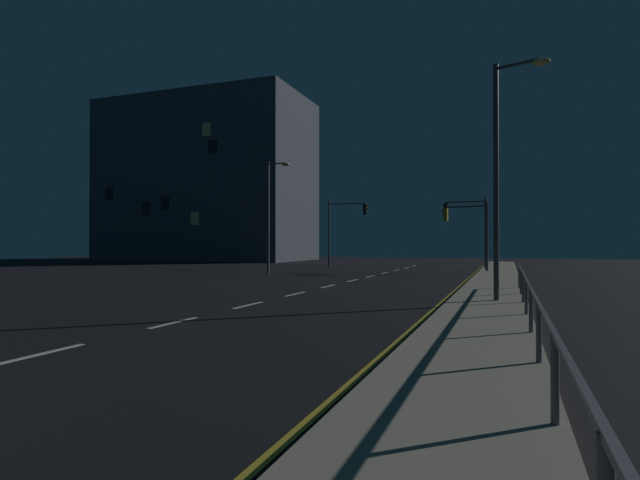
% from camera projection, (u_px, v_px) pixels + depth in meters
% --- Properties ---
extents(ground_plane, '(112.00, 112.00, 0.00)m').
position_uv_depth(ground_plane, '(300.00, 293.00, 21.07)').
color(ground_plane, black).
rests_on(ground_plane, ground).
extents(sidewalk_right, '(2.54, 77.00, 0.14)m').
position_uv_depth(sidewalk_right, '(489.00, 298.00, 18.44)').
color(sidewalk_right, '#9E937F').
rests_on(sidewalk_right, ground).
extents(lane_markings_center, '(0.14, 50.00, 0.01)m').
position_uv_depth(lane_markings_center, '(328.00, 286.00, 24.35)').
color(lane_markings_center, silver).
rests_on(lane_markings_center, ground).
extents(lane_edge_line, '(0.14, 53.00, 0.01)m').
position_uv_depth(lane_edge_line, '(459.00, 288.00, 23.66)').
color(lane_edge_line, gold).
rests_on(lane_edge_line, ground).
extents(traffic_light_far_right, '(3.27, 0.36, 5.43)m').
position_uv_depth(traffic_light_far_right, '(467.00, 220.00, 38.84)').
color(traffic_light_far_right, '#38383D').
rests_on(traffic_light_far_right, sidewalk_right).
extents(traffic_light_near_right, '(3.63, 0.34, 5.80)m').
position_uv_depth(traffic_light_near_right, '(345.00, 221.00, 43.62)').
color(traffic_light_near_right, '#38383D').
rests_on(traffic_light_near_right, ground).
extents(traffic_light_far_left, '(3.23, 0.68, 4.86)m').
position_uv_depth(traffic_light_far_left, '(467.00, 223.00, 36.25)').
color(traffic_light_far_left, '#38383D').
rests_on(traffic_light_far_left, sidewalk_right).
extents(street_lamp_across_street, '(1.77, 0.75, 8.06)m').
position_uv_depth(street_lamp_across_street, '(503.00, 160.00, 16.99)').
color(street_lamp_across_street, '#38383D').
rests_on(street_lamp_across_street, sidewalk_right).
extents(street_lamp_far_end, '(1.73, 0.36, 7.73)m').
position_uv_depth(street_lamp_far_end, '(271.00, 207.00, 34.73)').
color(street_lamp_far_end, '#4C4C51').
rests_on(street_lamp_far_end, ground).
extents(barrier_fence, '(0.09, 23.89, 0.98)m').
position_uv_depth(barrier_fence, '(531.00, 298.00, 10.94)').
color(barrier_fence, '#59595E').
rests_on(barrier_fence, sidewalk_right).
extents(building_distant, '(25.89, 13.40, 20.29)m').
position_uv_depth(building_distant, '(207.00, 181.00, 64.99)').
color(building_distant, '#3D424C').
rests_on(building_distant, ground).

